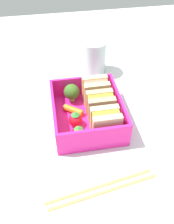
{
  "coord_description": "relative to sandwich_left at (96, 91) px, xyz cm",
  "views": [
    {
      "loc": [
        38.51,
        -6.66,
        40.84
      ],
      "look_at": [
        0.0,
        0.0,
        2.7
      ],
      "focal_mm": 40.0,
      "sensor_mm": 36.0,
      "label": 1
    }
  ],
  "objects": [
    {
      "name": "broccoli_floret",
      "position": [
        -0.98,
        -5.51,
        -0.41
      ],
      "size": [
        3.67,
        3.67,
        4.46
      ],
      "color": "#8ACC6B",
      "rests_on": "bento_tray"
    },
    {
      "name": "drinking_glass",
      "position": [
        -13.64,
        2.22,
        0.44
      ],
      "size": [
        6.54,
        6.54,
        9.16
      ],
      "primitive_type": "cylinder",
      "color": "silver",
      "rests_on": "ground_plane"
    },
    {
      "name": "sandwich_center",
      "position": [
        10.25,
        0.0,
        0.0
      ],
      "size": [
        4.16,
        5.84,
        5.89
      ],
      "color": "#D6B68D",
      "rests_on": "bento_tray"
    },
    {
      "name": "strawberry_far_left",
      "position": [
        7.05,
        -5.74,
        -1.35
      ],
      "size": [
        2.95,
        2.95,
        3.55
      ],
      "color": "red",
      "rests_on": "bento_tray"
    },
    {
      "name": "strawberry_left",
      "position": [
        11.1,
        -5.65,
        -1.34
      ],
      "size": [
        2.98,
        2.98,
        3.58
      ],
      "color": "red",
      "rests_on": "bento_tray"
    },
    {
      "name": "bento_tray",
      "position": [
        5.13,
        -2.92,
        -3.54
      ],
      "size": [
        17.18,
        14.78,
        1.2
      ],
      "primitive_type": "cube",
      "color": "#EB2290",
      "rests_on": "ground_plane"
    },
    {
      "name": "carrot_stick_far_left",
      "position": [
        3.22,
        -5.74,
        -2.2
      ],
      "size": [
        3.95,
        4.53,
        1.48
      ],
      "primitive_type": "cylinder",
      "rotation": [
        1.57,
        0.0,
        5.63
      ],
      "color": "orange",
      "rests_on": "bento_tray"
    },
    {
      "name": "chopstick_pair",
      "position": [
        22.29,
        -3.4,
        -3.79
      ],
      "size": [
        5.13,
        20.36,
        0.7
      ],
      "color": "tan",
      "rests_on": "ground_plane"
    },
    {
      "name": "bento_rim",
      "position": [
        5.13,
        -2.92,
        -0.52
      ],
      "size": [
        17.18,
        14.78,
        4.86
      ],
      "color": "#EB2290",
      "rests_on": "bento_tray"
    },
    {
      "name": "sandwich_left",
      "position": [
        0.0,
        0.0,
        0.0
      ],
      "size": [
        4.16,
        5.84,
        5.89
      ],
      "color": "#DFC181",
      "rests_on": "bento_tray"
    },
    {
      "name": "ground_plane",
      "position": [
        5.13,
        -2.92,
        -5.14
      ],
      "size": [
        120.0,
        120.0,
        2.0
      ],
      "primitive_type": "cube",
      "color": "silver"
    },
    {
      "name": "sandwich_center_left",
      "position": [
        5.13,
        0.0,
        0.0
      ],
      "size": [
        4.16,
        5.84,
        5.89
      ],
      "color": "tan",
      "rests_on": "bento_tray"
    }
  ]
}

